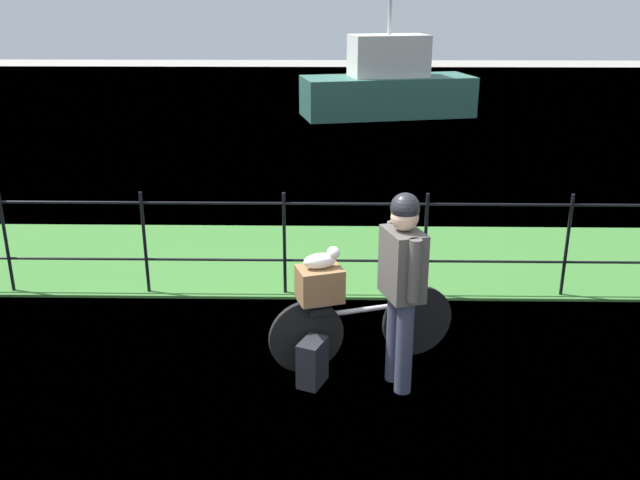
{
  "coord_description": "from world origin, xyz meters",
  "views": [
    {
      "loc": [
        0.51,
        -4.6,
        3.13
      ],
      "look_at": [
        0.39,
        1.6,
        0.9
      ],
      "focal_mm": 38.79,
      "sensor_mm": 36.0,
      "label": 1
    }
  ],
  "objects_px": {
    "backpack_on_paving": "(312,362)",
    "bicycle_main": "(361,327)",
    "moored_boat_near": "(388,87)",
    "cyclist_person": "(402,275)",
    "terrier_dog": "(323,259)",
    "wooden_crate": "(320,284)"
  },
  "relations": [
    {
      "from": "wooden_crate",
      "to": "cyclist_person",
      "type": "xyz_separation_m",
      "value": [
        0.66,
        -0.26,
        0.19
      ]
    },
    {
      "from": "bicycle_main",
      "to": "backpack_on_paving",
      "type": "relative_size",
      "value": 4.08
    },
    {
      "from": "wooden_crate",
      "to": "backpack_on_paving",
      "type": "xyz_separation_m",
      "value": [
        -0.06,
        -0.25,
        -0.61
      ]
    },
    {
      "from": "bicycle_main",
      "to": "terrier_dog",
      "type": "height_order",
      "value": "terrier_dog"
    },
    {
      "from": "wooden_crate",
      "to": "backpack_on_paving",
      "type": "distance_m",
      "value": 0.66
    },
    {
      "from": "bicycle_main",
      "to": "wooden_crate",
      "type": "bearing_deg",
      "value": -161.85
    },
    {
      "from": "bicycle_main",
      "to": "wooden_crate",
      "type": "height_order",
      "value": "wooden_crate"
    },
    {
      "from": "terrier_dog",
      "to": "cyclist_person",
      "type": "relative_size",
      "value": 0.19
    },
    {
      "from": "terrier_dog",
      "to": "moored_boat_near",
      "type": "relative_size",
      "value": 0.07
    },
    {
      "from": "wooden_crate",
      "to": "backpack_on_paving",
      "type": "relative_size",
      "value": 0.92
    },
    {
      "from": "terrier_dog",
      "to": "cyclist_person",
      "type": "xyz_separation_m",
      "value": [
        0.64,
        -0.26,
        -0.03
      ]
    },
    {
      "from": "wooden_crate",
      "to": "terrier_dog",
      "type": "distance_m",
      "value": 0.22
    },
    {
      "from": "backpack_on_paving",
      "to": "bicycle_main",
      "type": "bearing_deg",
      "value": -26.27
    },
    {
      "from": "cyclist_person",
      "to": "moored_boat_near",
      "type": "xyz_separation_m",
      "value": [
        0.88,
        13.47,
        -0.23
      ]
    },
    {
      "from": "bicycle_main",
      "to": "moored_boat_near",
      "type": "relative_size",
      "value": 0.35
    },
    {
      "from": "backpack_on_paving",
      "to": "moored_boat_near",
      "type": "height_order",
      "value": "moored_boat_near"
    },
    {
      "from": "bicycle_main",
      "to": "cyclist_person",
      "type": "height_order",
      "value": "cyclist_person"
    },
    {
      "from": "moored_boat_near",
      "to": "terrier_dog",
      "type": "bearing_deg",
      "value": -96.56
    },
    {
      "from": "backpack_on_paving",
      "to": "moored_boat_near",
      "type": "relative_size",
      "value": 0.08
    },
    {
      "from": "terrier_dog",
      "to": "cyclist_person",
      "type": "bearing_deg",
      "value": -22.41
    },
    {
      "from": "wooden_crate",
      "to": "cyclist_person",
      "type": "bearing_deg",
      "value": -21.11
    },
    {
      "from": "terrier_dog",
      "to": "cyclist_person",
      "type": "distance_m",
      "value": 0.69
    }
  ]
}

